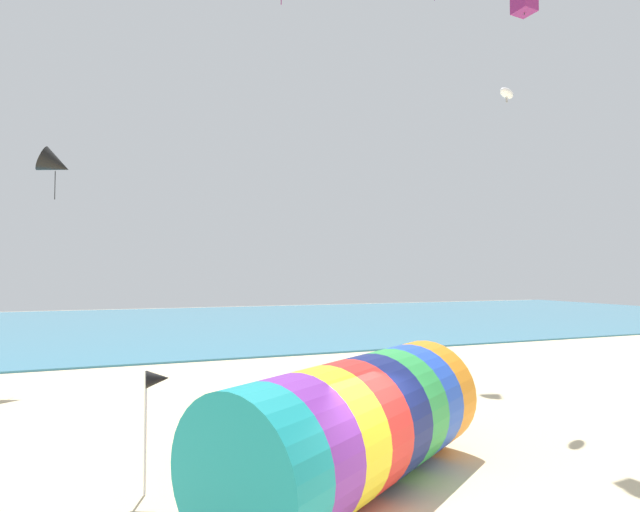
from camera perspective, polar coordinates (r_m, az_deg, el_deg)
sea at (r=45.98m, az=-15.35°, el=-7.42°), size 120.00×40.00×0.10m
giant_inflatable_tube at (r=10.73m, az=4.09°, el=-18.62°), size 7.32×6.06×2.64m
kite_handler at (r=15.35m, az=12.93°, el=-15.24°), size 0.41×0.41×1.70m
kite_white_parafoil at (r=19.09m, az=20.55°, el=17.02°), size 1.01×0.80×0.51m
kite_black_delta at (r=23.80m, az=-27.99°, el=9.26°), size 1.44×1.12×2.19m
beach_flag at (r=10.84m, az=-18.19°, el=-13.70°), size 0.47×0.36×2.45m
cooler_box at (r=14.37m, az=13.35°, el=-19.00°), size 0.36×0.52×0.36m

